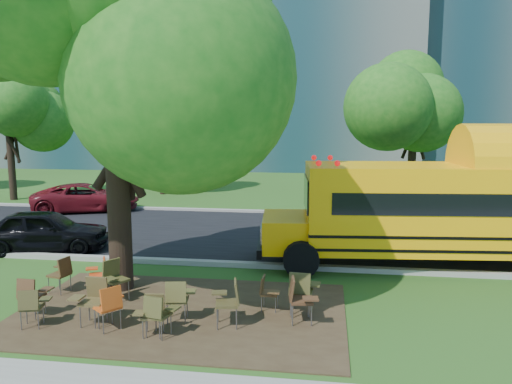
% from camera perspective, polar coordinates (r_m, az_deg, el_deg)
% --- Properties ---
extents(ground, '(160.00, 160.00, 0.00)m').
position_cam_1_polar(ground, '(11.91, -12.56, -12.16)').
color(ground, '#2A4F18').
rests_on(ground, ground).
extents(dirt_patch, '(7.00, 4.50, 0.03)m').
position_cam_1_polar(dirt_patch, '(11.15, -8.56, -13.41)').
color(dirt_patch, '#382819').
rests_on(dirt_patch, ground).
extents(asphalt_road, '(80.00, 8.00, 0.04)m').
position_cam_1_polar(asphalt_road, '(18.34, -4.80, -4.65)').
color(asphalt_road, black).
rests_on(asphalt_road, ground).
extents(kerb_near, '(80.00, 0.25, 0.14)m').
position_cam_1_polar(kerb_near, '(14.58, -8.37, -7.92)').
color(kerb_near, gray).
rests_on(kerb_near, ground).
extents(kerb_far, '(80.00, 0.25, 0.14)m').
position_cam_1_polar(kerb_far, '(22.26, -2.42, -2.18)').
color(kerb_far, gray).
rests_on(kerb_far, ground).
extents(building_main, '(38.00, 16.00, 22.00)m').
position_cam_1_polar(building_main, '(48.44, -6.53, 16.44)').
color(building_main, slate).
rests_on(building_main, ground).
extents(bg_tree_0, '(5.20, 5.20, 7.18)m').
position_cam_1_polar(bg_tree_0, '(28.39, -26.52, 8.36)').
color(bg_tree_0, black).
rests_on(bg_tree_0, ground).
extents(bg_tree_2, '(4.80, 4.80, 6.62)m').
position_cam_1_polar(bg_tree_2, '(27.92, -10.82, 8.36)').
color(bg_tree_2, black).
rests_on(bg_tree_2, ground).
extents(bg_tree_3, '(5.60, 5.60, 7.84)m').
position_cam_1_polar(bg_tree_3, '(24.73, 17.67, 10.03)').
color(bg_tree_3, black).
rests_on(bg_tree_3, ground).
extents(main_tree, '(7.13, 7.13, 9.03)m').
position_cam_1_polar(main_tree, '(12.27, -16.02, 14.22)').
color(main_tree, black).
rests_on(main_tree, ground).
extents(school_bus, '(11.96, 3.66, 2.88)m').
position_cam_1_polar(school_bus, '(15.30, 25.54, -1.75)').
color(school_bus, '#FFAC08').
rests_on(school_bus, ground).
extents(chair_0, '(0.57, 0.60, 0.83)m').
position_cam_1_polar(chair_0, '(11.01, -24.23, -11.60)').
color(chair_0, '#413B1C').
rests_on(chair_0, ground).
extents(chair_1, '(0.59, 0.52, 0.88)m').
position_cam_1_polar(chair_1, '(11.57, -24.29, -10.48)').
color(chair_1, '#4D301B').
rests_on(chair_1, ground).
extents(chair_2, '(0.63, 0.79, 0.92)m').
position_cam_1_polar(chair_2, '(10.38, -16.38, -12.07)').
color(chair_2, '#C84D15').
rests_on(chair_2, ground).
extents(chair_3, '(0.63, 0.57, 0.97)m').
position_cam_1_polar(chair_3, '(10.74, -18.14, -11.27)').
color(chair_3, brown).
rests_on(chair_3, ground).
extents(chair_4, '(0.64, 0.50, 0.86)m').
position_cam_1_polar(chair_4, '(9.83, -11.15, -13.29)').
color(chair_4, '#423F1C').
rests_on(chair_4, ground).
extents(chair_5, '(0.54, 0.52, 0.81)m').
position_cam_1_polar(chair_5, '(9.98, -11.78, -13.17)').
color(chair_5, brown).
rests_on(chair_5, ground).
extents(chair_6, '(0.67, 0.65, 0.96)m').
position_cam_1_polar(chair_6, '(10.16, -3.02, -12.04)').
color(chair_6, '#41391C').
rests_on(chair_6, ground).
extents(chair_7, '(0.63, 0.64, 0.97)m').
position_cam_1_polar(chair_7, '(10.29, 4.92, -11.77)').
color(chair_7, '#472B19').
rests_on(chair_7, ground).
extents(chair_8, '(0.52, 0.66, 0.89)m').
position_cam_1_polar(chair_8, '(12.87, -21.34, -8.41)').
color(chair_8, '#49341A').
rests_on(chair_8, ground).
extents(chair_9, '(0.69, 0.59, 0.87)m').
position_cam_1_polar(chair_9, '(12.56, -17.39, -8.68)').
color(chair_9, '#BD3E14').
rests_on(chair_9, ground).
extents(chair_10, '(0.63, 0.81, 0.95)m').
position_cam_1_polar(chair_10, '(11.96, -15.93, -9.21)').
color(chair_10, '#4B4820').
rests_on(chair_10, ground).
extents(chair_11, '(0.61, 0.62, 0.91)m').
position_cam_1_polar(chair_11, '(10.47, -8.90, -11.70)').
color(chair_11, brown).
rests_on(chair_11, ground).
extents(chair_12, '(0.45, 0.52, 0.78)m').
position_cam_1_polar(chair_12, '(10.96, 1.31, -11.13)').
color(chair_12, '#50371C').
rests_on(chair_12, ground).
extents(chair_13, '(0.67, 0.57, 0.97)m').
position_cam_1_polar(chair_13, '(10.74, 5.28, -10.89)').
color(chair_13, '#413F1C').
rests_on(chair_13, ground).
extents(black_car, '(4.15, 2.35, 1.33)m').
position_cam_1_polar(black_car, '(17.06, -23.05, -4.06)').
color(black_car, black).
rests_on(black_car, ground).
extents(bg_car_red, '(5.06, 3.66, 1.28)m').
position_cam_1_polar(bg_car_red, '(23.66, -18.83, -0.60)').
color(bg_car_red, '#5D1017').
rests_on(bg_car_red, ground).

